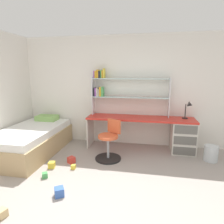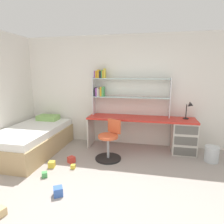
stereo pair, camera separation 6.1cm
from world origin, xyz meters
name	(u,v)px [view 1 (the left image)]	position (x,y,z in m)	size (l,w,h in m)	color
room_shell	(47,97)	(-1.32, 1.33, 1.28)	(6.09, 6.41, 2.57)	white
desk	(169,132)	(0.96, 2.40, 0.42)	(2.38, 0.55, 0.73)	red
bookshelf_hutch	(119,88)	(-0.20, 2.56, 1.37)	(1.77, 0.22, 1.08)	silver
desk_lamp	(189,107)	(1.34, 2.46, 0.99)	(0.20, 0.17, 0.38)	black
swivel_chair	(109,144)	(-0.26, 1.74, 0.31)	(0.52, 0.52, 0.79)	black
bed_platform	(31,140)	(-1.98, 1.73, 0.28)	(1.09, 1.94, 0.68)	tan
waste_bin	(211,153)	(1.73, 2.03, 0.15)	(0.27, 0.27, 0.31)	silver
toy_block_blue_0	(59,192)	(-0.71, 0.42, 0.06)	(0.13, 0.13, 0.13)	#3860B7
toy_block_red_1	(71,160)	(-0.94, 1.42, 0.06)	(0.12, 0.12, 0.12)	red
toy_block_yellow_2	(73,167)	(-0.81, 1.20, 0.04)	(0.08, 0.08, 0.08)	gold
toy_block_green_3	(45,175)	(-1.16, 0.83, 0.04)	(0.09, 0.09, 0.09)	#479E51
toy_block_natural_4	(2,213)	(-1.20, -0.09, 0.05)	(0.11, 0.11, 0.11)	tan
toy_block_yellow_5	(52,165)	(-1.22, 1.17, 0.06)	(0.11, 0.11, 0.11)	gold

